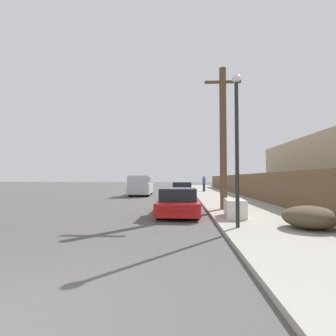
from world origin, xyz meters
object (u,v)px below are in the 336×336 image
Objects in this scene: discarded_fridge at (235,208)px; pedestrian at (204,183)px; parked_sports_car_red at (178,203)px; utility_pole at (223,136)px; brush_pile at (310,217)px; street_lamp at (237,138)px; pickup_truck at (141,186)px; car_parked_mid at (181,190)px.

discarded_fridge is 19.81m from pedestrian.
utility_pole reaches higher than parked_sports_car_red.
discarded_fridge is at bearing -27.69° from parked_sports_car_red.
brush_pile is 0.92× the size of pedestrian.
street_lamp is 2.91× the size of brush_pile.
discarded_fridge is at bearing -89.61° from utility_pole.
pedestrian is (2.64, 18.60, 0.50)m from parked_sports_car_red.
discarded_fridge is 0.91× the size of pedestrian.
street_lamp is 22.11m from pedestrian.
parked_sports_car_red is at bearing 118.71° from street_lamp.
street_lamp is (1.87, -3.42, 2.33)m from parked_sports_car_red.
parked_sports_car_red is at bearing 103.67° from pickup_truck.
parked_sports_car_red reaches higher than discarded_fridge.
utility_pole is 4.29× the size of brush_pile.
pickup_truck is at bearing 115.53° from brush_pile.
brush_pile is at bearing -47.76° from discarded_fridge.
pedestrian is at bearing 93.54° from brush_pile.
utility_pole is 17.37m from pedestrian.
car_parked_mid is (-2.17, 13.06, 0.15)m from discarded_fridge.
pedestrian reaches higher than discarded_fridge.
pickup_truck is at bearing 117.73° from utility_pole.
pedestrian reaches higher than parked_sports_car_red.
brush_pile is (2.13, -0.04, -2.42)m from street_lamp.
pedestrian is at bearing 82.53° from parked_sports_car_red.
utility_pole is at bearing 33.83° from parked_sports_car_red.
brush_pile is at bearing -0.99° from street_lamp.
street_lamp reaches higher than discarded_fridge.
utility_pole is 4.95m from street_lamp.
car_parked_mid is 1.00× the size of street_lamp.
parked_sports_car_red is at bearing -94.27° from car_parked_mid.
brush_pile is at bearing -40.20° from parked_sports_car_red.
pedestrian reaches higher than pickup_truck.
street_lamp is at bearing -92.00° from pedestrian.
street_lamp is at bearing -87.22° from car_parked_mid.
car_parked_mid is 3.90m from pickup_truck.
parked_sports_car_red is 0.87× the size of car_parked_mid.
parked_sports_car_red is 0.77× the size of pickup_truck.
utility_pole reaches higher than discarded_fridge.
car_parked_mid is 2.89× the size of brush_pile.
pickup_truck is 0.76× the size of utility_pole.
street_lamp is at bearing -94.94° from discarded_fridge.
car_parked_mid reaches higher than discarded_fridge.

